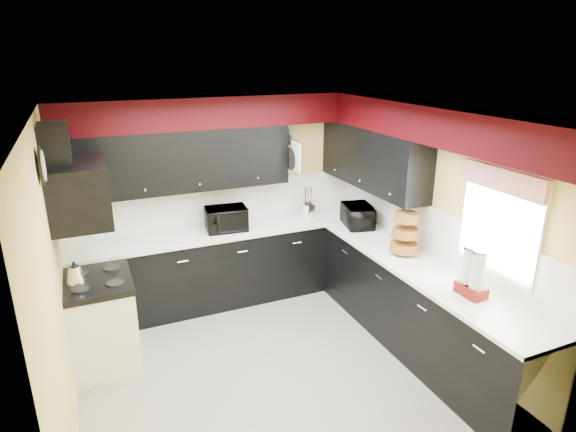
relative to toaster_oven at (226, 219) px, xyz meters
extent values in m
plane|color=gray|center=(-0.01, -1.48, -1.08)|extent=(3.60, 3.60, 0.00)
cube|color=#E0C666|center=(-0.01, 0.32, 0.17)|extent=(3.60, 0.06, 2.50)
cube|color=#E0C666|center=(1.79, -1.48, 0.17)|extent=(0.06, 3.60, 2.50)
cube|color=#E0C666|center=(-1.81, -1.48, 0.17)|extent=(0.06, 3.60, 2.50)
cube|color=white|center=(-0.01, -1.48, 1.42)|extent=(3.60, 3.60, 0.06)
cube|color=black|center=(-0.01, 0.02, -0.63)|extent=(3.60, 0.60, 0.90)
cube|color=black|center=(1.49, -1.78, -0.63)|extent=(0.60, 3.00, 0.90)
cube|color=white|center=(-0.01, 0.02, -0.16)|extent=(3.62, 0.64, 0.04)
cube|color=white|center=(1.49, -1.78, -0.16)|extent=(0.64, 3.02, 0.04)
cube|color=white|center=(-0.01, 0.31, 0.11)|extent=(3.60, 0.02, 0.50)
cube|color=white|center=(1.78, -1.48, 0.11)|extent=(0.02, 3.60, 0.50)
cube|color=black|center=(-0.51, 0.14, 0.72)|extent=(2.60, 0.35, 0.70)
cube|color=black|center=(1.62, -0.58, 0.72)|extent=(0.35, 1.80, 0.70)
cube|color=black|center=(-0.01, 0.14, 1.25)|extent=(3.60, 0.36, 0.35)
cube|color=black|center=(1.61, -1.66, 1.25)|extent=(0.36, 3.24, 0.35)
cube|color=white|center=(-1.51, -0.73, -0.65)|extent=(0.60, 0.75, 0.86)
cube|color=black|center=(-1.51, -0.73, -0.19)|extent=(0.62, 0.77, 0.06)
cube|color=black|center=(-1.56, -0.73, 0.70)|extent=(0.50, 0.78, 0.55)
cube|color=black|center=(-1.69, -0.73, 1.12)|extent=(0.24, 0.40, 0.40)
cube|color=red|center=(1.72, -2.38, 0.87)|extent=(0.04, 0.88, 0.20)
cube|color=white|center=(0.82, -0.18, 0.72)|extent=(0.03, 0.26, 0.35)
imported|color=black|center=(0.00, 0.00, 0.00)|extent=(0.52, 0.45, 0.28)
imported|color=black|center=(1.51, -0.51, -0.01)|extent=(0.42, 0.53, 0.26)
cylinder|color=silver|center=(1.09, 0.03, -0.05)|extent=(0.20, 0.20, 0.17)
cube|color=black|center=(1.09, 0.01, -0.05)|extent=(0.11, 0.14, 0.19)
camera|label=1|loc=(-1.48, -5.25, 1.90)|focal=30.00mm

